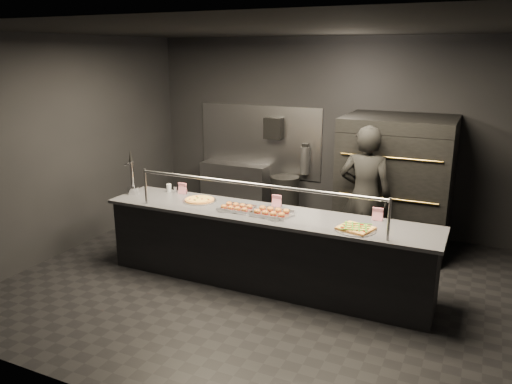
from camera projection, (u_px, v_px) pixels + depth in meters
room at (265, 164)px, 5.84m from camera, size 6.04×6.00×3.00m
service_counter at (265, 248)px, 6.07m from camera, size 4.10×0.78×1.37m
pizza_oven at (396, 183)px, 7.10m from camera, size 1.50×1.23×1.91m
prep_shelf at (235, 189)px, 8.75m from camera, size 1.20×0.35×0.90m
towel_dispenser at (274, 128)px, 8.22m from camera, size 0.30×0.20×0.35m
fire_extinguisher at (305, 160)px, 8.14m from camera, size 0.14×0.14×0.51m
beer_tap at (132, 181)px, 6.69m from camera, size 0.16×0.22×0.60m
round_pizza at (200, 200)px, 6.39m from camera, size 0.43×0.43×0.03m
slider_tray_a at (237, 208)px, 6.05m from camera, size 0.48×0.42×0.07m
slider_tray_b at (272, 212)px, 5.86m from camera, size 0.54×0.47×0.07m
square_pizza at (356, 229)px, 5.35m from camera, size 0.43×0.43×0.05m
condiment_jar at (171, 188)px, 6.79m from camera, size 0.17×0.07×0.11m
tent_cards at (273, 200)px, 6.17m from camera, size 2.74×0.04×0.15m
trash_bin at (285, 200)px, 8.28m from camera, size 0.47×0.47×0.79m
worker at (365, 196)px, 6.53m from camera, size 0.70×0.47×1.88m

